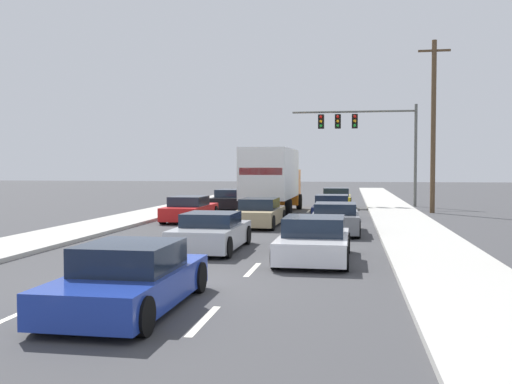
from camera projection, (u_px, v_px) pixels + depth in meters
ground_plane at (285, 208)px, 37.10m from camera, size 140.00×140.00×0.00m
sidewalk_right at (397, 215)px, 31.09m from camera, size 2.85×80.00×0.14m
sidewalk_left at (160, 212)px, 33.25m from camera, size 2.85×80.00×0.14m
lane_markings at (275, 214)px, 32.35m from camera, size 3.54×57.00×0.01m
car_black at (230, 200)px, 36.41m from camera, size 1.94×4.27×1.25m
car_red at (190, 209)px, 28.30m from camera, size 1.87×4.61×1.23m
box_truck at (273, 177)px, 32.78m from camera, size 2.69×8.74×3.65m
car_tan at (260, 213)px, 25.72m from camera, size 1.91×4.31×1.26m
car_silver at (211, 233)px, 18.32m from camera, size 1.95×4.18×1.20m
car_blue at (130, 279)px, 10.66m from camera, size 1.97×4.34×1.24m
car_yellow at (336, 199)px, 36.98m from camera, size 1.91×4.30×1.32m
car_navy at (332, 208)px, 29.52m from camera, size 1.99×4.20×1.23m
car_gray at (335, 219)px, 23.03m from camera, size 1.93×4.38×1.23m
car_white at (314, 241)px, 16.26m from camera, size 2.01×4.23×1.24m
traffic_signal_mast at (358, 128)px, 39.06m from camera, size 8.37×0.69×6.86m
utility_pole_mid at (433, 125)px, 33.16m from camera, size 1.80×0.28×9.92m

